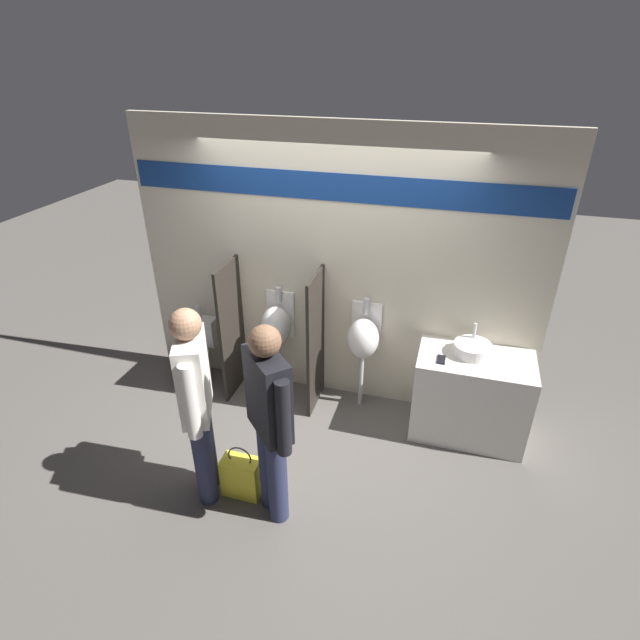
{
  "coord_description": "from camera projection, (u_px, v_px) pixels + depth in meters",
  "views": [
    {
      "loc": [
        1.09,
        -3.6,
        3.23
      ],
      "look_at": [
        0.0,
        0.17,
        1.05
      ],
      "focal_mm": 28.0,
      "sensor_mm": 36.0,
      "label": 1
    }
  ],
  "objects": [
    {
      "name": "urinal_near_counter",
      "position": [
        276.0,
        326.0,
        4.96
      ],
      "size": [
        0.31,
        0.31,
        1.15
      ],
      "color": "silver",
      "rests_on": "ground_plane"
    },
    {
      "name": "ground_plane",
      "position": [
        315.0,
        422.0,
        4.85
      ],
      "size": [
        16.0,
        16.0,
        0.0
      ],
      "primitive_type": "plane",
      "color": "#5B5651"
    },
    {
      "name": "toilet",
      "position": [
        195.0,
        360.0,
        5.29
      ],
      "size": [
        0.37,
        0.53,
        0.84
      ],
      "color": "white",
      "rests_on": "ground_plane"
    },
    {
      "name": "shopping_bag",
      "position": [
        242.0,
        476.0,
        4.01
      ],
      "size": [
        0.31,
        0.17,
        0.49
      ],
      "color": "yellow",
      "rests_on": "ground_plane"
    },
    {
      "name": "divider_near_counter",
      "position": [
        232.0,
        330.0,
        5.01
      ],
      "size": [
        0.03,
        0.51,
        1.42
      ],
      "color": "#28231E",
      "rests_on": "ground_plane"
    },
    {
      "name": "urinal_far",
      "position": [
        363.0,
        338.0,
        4.75
      ],
      "size": [
        0.31,
        0.31,
        1.15
      ],
      "color": "silver",
      "rests_on": "ground_plane"
    },
    {
      "name": "person_with_lanyard",
      "position": [
        197.0,
        400.0,
        3.66
      ],
      "size": [
        0.34,
        0.55,
        1.69
      ],
      "rotation": [
        0.0,
        0.0,
        1.98
      ],
      "color": "#282D4C",
      "rests_on": "ground_plane"
    },
    {
      "name": "sink_basin",
      "position": [
        472.0,
        349.0,
        4.38
      ],
      "size": [
        0.33,
        0.33,
        0.24
      ],
      "color": "white",
      "rests_on": "sink_counter"
    },
    {
      "name": "cell_phone",
      "position": [
        441.0,
        360.0,
        4.32
      ],
      "size": [
        0.07,
        0.14,
        0.01
      ],
      "color": "black",
      "rests_on": "sink_counter"
    },
    {
      "name": "person_in_vest",
      "position": [
        270.0,
        418.0,
        3.51
      ],
      "size": [
        0.44,
        0.44,
        1.66
      ],
      "rotation": [
        0.0,
        0.0,
        2.36
      ],
      "color": "#282D4C",
      "rests_on": "ground_plane"
    },
    {
      "name": "sink_counter",
      "position": [
        470.0,
        396.0,
        4.55
      ],
      "size": [
        1.0,
        0.58,
        0.83
      ],
      "color": "silver",
      "rests_on": "ground_plane"
    },
    {
      "name": "divider_mid",
      "position": [
        316.0,
        342.0,
        4.79
      ],
      "size": [
        0.03,
        0.51,
        1.42
      ],
      "color": "#28231E",
      "rests_on": "ground_plane"
    },
    {
      "name": "display_wall",
      "position": [
        333.0,
        270.0,
        4.7
      ],
      "size": [
        3.9,
        0.07,
        2.7
      ],
      "color": "beige",
      "rests_on": "ground_plane"
    }
  ]
}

